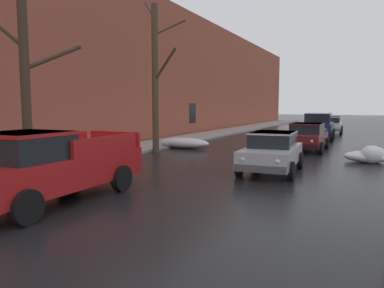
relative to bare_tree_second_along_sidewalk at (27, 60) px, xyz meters
The scene contains 12 objects.
left_sidewalk_slab 9.63m from the bare_tree_second_along_sidewalk, 101.13° to the left, with size 2.90×80.00×0.12m, color gray.
brick_townhouse_facade 9.52m from the bare_tree_second_along_sidewalk, 112.82° to the left, with size 0.63×80.00×9.66m.
snow_bank_near_corner_left 10.32m from the bare_tree_second_along_sidewalk, 87.00° to the left, with size 2.93×1.15×0.58m.
snow_bank_along_left_kerb 13.38m from the bare_tree_second_along_sidewalk, 41.37° to the left, with size 1.73×1.06×0.73m.
bare_tree_second_along_sidewalk is the anchor object (origin of this frame).
bare_tree_mid_block 7.56m from the bare_tree_second_along_sidewalk, 90.11° to the left, with size 2.60×1.46×7.66m.
pickup_truck_red_approaching_near_lane 4.35m from the bare_tree_second_along_sidewalk, 34.10° to the right, with size 2.23×5.34×1.76m.
sedan_silver_parked_kerbside_close 8.61m from the bare_tree_second_along_sidewalk, 35.35° to the left, with size 2.04×4.05×1.42m.
sedan_maroon_parked_kerbside_mid 13.87m from the bare_tree_second_along_sidewalk, 60.59° to the left, with size 1.97×4.30×1.42m.
suv_darkblue_parked_far_down_block 20.00m from the bare_tree_second_along_sidewalk, 71.30° to the left, with size 2.28×4.70×1.82m.
sedan_white_queued_behind_truck 25.85m from the bare_tree_second_along_sidewalk, 75.18° to the left, with size 2.05×4.22×1.42m.
fire_hydrant 3.41m from the bare_tree_second_along_sidewalk, 111.69° to the left, with size 0.42×0.22×0.71m.
Camera 1 is at (4.97, 1.16, 2.35)m, focal length 34.23 mm.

